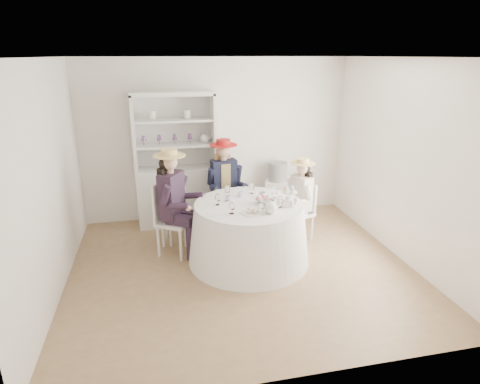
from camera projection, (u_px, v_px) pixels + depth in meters
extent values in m
plane|color=olive|center=(242.00, 268.00, 5.41)|extent=(4.50, 4.50, 0.00)
plane|color=white|center=(242.00, 57.00, 4.53)|extent=(4.50, 4.50, 0.00)
plane|color=silver|center=(217.00, 140.00, 6.82)|extent=(4.50, 0.00, 4.50)
plane|color=silver|center=(296.00, 241.00, 3.12)|extent=(4.50, 0.00, 4.50)
plane|color=silver|center=(47.00, 183.00, 4.53)|extent=(0.00, 4.50, 4.50)
plane|color=silver|center=(404.00, 162.00, 5.42)|extent=(0.00, 4.50, 4.50)
cone|color=white|center=(249.00, 233.00, 5.49)|extent=(1.66, 1.66, 0.82)
cylinder|color=white|center=(249.00, 204.00, 5.35)|extent=(1.46, 1.46, 0.02)
cube|color=silver|center=(178.00, 195.00, 6.73)|extent=(1.33, 0.57, 0.97)
cube|color=silver|center=(174.00, 129.00, 6.58)|extent=(1.30, 0.13, 1.19)
cube|color=silver|center=(172.00, 93.00, 6.18)|extent=(1.33, 0.57, 0.06)
cube|color=silver|center=(134.00, 133.00, 6.25)|extent=(0.08, 0.49, 1.19)
cube|color=silver|center=(213.00, 130.00, 6.50)|extent=(0.08, 0.49, 1.19)
cube|color=silver|center=(175.00, 145.00, 6.45)|extent=(1.24, 0.51, 0.03)
cube|color=silver|center=(174.00, 120.00, 6.32)|extent=(1.24, 0.51, 0.03)
sphere|color=white|center=(205.00, 138.00, 6.52)|extent=(0.15, 0.15, 0.15)
cube|color=silver|center=(277.00, 198.00, 7.13)|extent=(0.52, 0.52, 0.64)
cylinder|color=black|center=(278.00, 172.00, 6.97)|extent=(0.42, 0.42, 0.32)
cube|color=silver|center=(174.00, 222.00, 5.65)|extent=(0.60, 0.60, 0.04)
cylinder|color=silver|center=(181.00, 245.00, 5.52)|extent=(0.04, 0.04, 0.48)
cylinder|color=silver|center=(192.00, 235.00, 5.83)|extent=(0.04, 0.04, 0.48)
cylinder|color=silver|center=(158.00, 241.00, 5.63)|extent=(0.04, 0.04, 0.48)
cylinder|color=silver|center=(171.00, 232.00, 5.94)|extent=(0.04, 0.04, 0.48)
cube|color=silver|center=(161.00, 201.00, 5.61)|extent=(0.25, 0.37, 0.55)
cube|color=black|center=(172.00, 195.00, 5.52)|extent=(0.39, 0.45, 0.63)
cube|color=black|center=(179.00, 220.00, 5.49)|extent=(0.39, 0.32, 0.13)
cylinder|color=black|center=(190.00, 243.00, 5.55)|extent=(0.11, 0.11, 0.50)
cylinder|color=black|center=(166.00, 195.00, 5.28)|extent=(0.21, 0.18, 0.30)
cube|color=black|center=(186.00, 215.00, 5.66)|extent=(0.39, 0.32, 0.13)
cylinder|color=black|center=(196.00, 238.00, 5.72)|extent=(0.11, 0.11, 0.50)
cylinder|color=black|center=(182.00, 185.00, 5.68)|extent=(0.21, 0.18, 0.30)
cylinder|color=#D8A889|center=(170.00, 171.00, 5.41)|extent=(0.10, 0.10, 0.09)
sphere|color=#D8A889|center=(170.00, 163.00, 5.37)|extent=(0.21, 0.21, 0.21)
sphere|color=black|center=(166.00, 164.00, 5.39)|extent=(0.21, 0.21, 0.21)
cube|color=black|center=(165.00, 181.00, 5.49)|extent=(0.21, 0.27, 0.42)
cylinder|color=#DDBC6C|center=(169.00, 156.00, 5.34)|extent=(0.44, 0.44, 0.01)
cylinder|color=#DDBC6C|center=(169.00, 152.00, 5.33)|extent=(0.22, 0.22, 0.09)
cube|color=silver|center=(225.00, 203.00, 6.41)|extent=(0.48, 0.48, 0.04)
cylinder|color=silver|center=(218.00, 222.00, 6.28)|extent=(0.04, 0.04, 0.47)
cylinder|color=silver|center=(238.00, 219.00, 6.39)|extent=(0.04, 0.04, 0.47)
cylinder|color=silver|center=(212.00, 215.00, 6.59)|extent=(0.04, 0.04, 0.47)
cylinder|color=silver|center=(231.00, 212.00, 6.70)|extent=(0.04, 0.04, 0.47)
cube|color=silver|center=(221.00, 182.00, 6.49)|extent=(0.41, 0.08, 0.53)
cube|color=black|center=(224.00, 179.00, 6.30)|extent=(0.41, 0.26, 0.62)
cube|color=tan|center=(224.00, 179.00, 6.30)|extent=(0.18, 0.25, 0.53)
cube|color=black|center=(221.00, 201.00, 6.24)|extent=(0.18, 0.38, 0.13)
cylinder|color=black|center=(224.00, 224.00, 6.21)|extent=(0.11, 0.11, 0.49)
cylinder|color=black|center=(211.00, 176.00, 6.17)|extent=(0.12, 0.20, 0.29)
cube|color=black|center=(233.00, 200.00, 6.30)|extent=(0.18, 0.38, 0.13)
cylinder|color=black|center=(236.00, 222.00, 6.27)|extent=(0.11, 0.11, 0.49)
cylinder|color=black|center=(238.00, 174.00, 6.31)|extent=(0.12, 0.20, 0.29)
cylinder|color=#D8A889|center=(224.00, 158.00, 6.19)|extent=(0.10, 0.10, 0.09)
sphere|color=#D8A889|center=(224.00, 151.00, 6.16)|extent=(0.20, 0.20, 0.20)
sphere|color=tan|center=(223.00, 151.00, 6.20)|extent=(0.20, 0.20, 0.20)
cube|color=tan|center=(222.00, 166.00, 6.32)|extent=(0.27, 0.12, 0.41)
cylinder|color=red|center=(223.00, 145.00, 6.12)|extent=(0.43, 0.43, 0.01)
cylinder|color=red|center=(223.00, 142.00, 6.11)|extent=(0.21, 0.21, 0.09)
cube|color=silver|center=(299.00, 214.00, 6.16)|extent=(0.47, 0.47, 0.04)
cylinder|color=silver|center=(285.00, 225.00, 6.27)|extent=(0.03, 0.03, 0.40)
cylinder|color=silver|center=(297.00, 232.00, 6.04)|extent=(0.03, 0.03, 0.40)
cylinder|color=silver|center=(300.00, 221.00, 6.42)|extent=(0.03, 0.03, 0.40)
cylinder|color=silver|center=(312.00, 227.00, 6.18)|extent=(0.03, 0.03, 0.40)
cube|color=silver|center=(308.00, 197.00, 6.16)|extent=(0.14, 0.33, 0.46)
cube|color=beige|center=(301.00, 193.00, 6.06)|extent=(0.28, 0.37, 0.53)
cube|color=beige|center=(291.00, 209.00, 6.15)|extent=(0.33, 0.22, 0.11)
cylinder|color=beige|center=(283.00, 227.00, 6.17)|extent=(0.09, 0.09, 0.42)
cylinder|color=beige|center=(292.00, 186.00, 6.17)|extent=(0.18, 0.13, 0.25)
cube|color=beige|center=(297.00, 212.00, 6.01)|extent=(0.33, 0.22, 0.11)
cylinder|color=beige|center=(290.00, 231.00, 6.04)|extent=(0.09, 0.09, 0.42)
cylinder|color=beige|center=(308.00, 193.00, 5.87)|extent=(0.18, 0.13, 0.25)
cylinder|color=#D8A889|center=(302.00, 175.00, 5.97)|extent=(0.08, 0.08, 0.07)
sphere|color=#D8A889|center=(303.00, 168.00, 5.93)|extent=(0.17, 0.17, 0.17)
sphere|color=black|center=(305.00, 169.00, 5.96)|extent=(0.17, 0.17, 0.17)
cube|color=black|center=(305.00, 182.00, 6.05)|extent=(0.14, 0.23, 0.35)
cylinder|color=#DDBC6C|center=(303.00, 163.00, 5.91)|extent=(0.36, 0.36, 0.01)
cylinder|color=#DDBC6C|center=(303.00, 161.00, 5.90)|extent=(0.18, 0.18, 0.07)
cube|color=silver|center=(175.00, 214.00, 6.01)|extent=(0.49, 0.49, 0.04)
cylinder|color=silver|center=(188.00, 224.00, 6.25)|extent=(0.04, 0.04, 0.45)
cylinder|color=silver|center=(167.00, 224.00, 6.24)|extent=(0.04, 0.04, 0.45)
cylinder|color=silver|center=(185.00, 233.00, 5.94)|extent=(0.04, 0.04, 0.45)
cylinder|color=silver|center=(163.00, 233.00, 5.93)|extent=(0.04, 0.04, 0.45)
cube|color=silver|center=(172.00, 201.00, 5.75)|extent=(0.39, 0.11, 0.52)
imported|color=white|center=(228.00, 199.00, 5.44)|extent=(0.10, 0.10, 0.06)
imported|color=white|center=(240.00, 194.00, 5.61)|extent=(0.08, 0.08, 0.06)
imported|color=white|center=(263.00, 195.00, 5.56)|extent=(0.12, 0.12, 0.07)
imported|color=white|center=(266.00, 201.00, 5.35)|extent=(0.25, 0.25, 0.06)
sphere|color=pink|center=(268.00, 198.00, 5.33)|extent=(0.06, 0.06, 0.06)
sphere|color=white|center=(266.00, 197.00, 5.36)|extent=(0.06, 0.06, 0.06)
sphere|color=pink|center=(263.00, 197.00, 5.37)|extent=(0.06, 0.06, 0.06)
sphere|color=white|center=(261.00, 197.00, 5.34)|extent=(0.06, 0.06, 0.06)
sphere|color=pink|center=(260.00, 198.00, 5.30)|extent=(0.06, 0.06, 0.06)
sphere|color=white|center=(262.00, 199.00, 5.27)|extent=(0.06, 0.06, 0.06)
sphere|color=pink|center=(266.00, 199.00, 5.26)|extent=(0.06, 0.06, 0.06)
sphere|color=white|center=(268.00, 199.00, 5.29)|extent=(0.06, 0.06, 0.06)
sphere|color=white|center=(271.00, 208.00, 5.01)|extent=(0.16, 0.16, 0.16)
cylinder|color=white|center=(278.00, 206.00, 5.03)|extent=(0.10, 0.03, 0.08)
cylinder|color=white|center=(271.00, 202.00, 4.99)|extent=(0.04, 0.04, 0.02)
cylinder|color=white|center=(252.00, 213.00, 5.03)|extent=(0.28, 0.28, 0.01)
cube|color=beige|center=(249.00, 212.00, 4.99)|extent=(0.07, 0.04, 0.03)
cube|color=beige|center=(252.00, 210.00, 5.02)|extent=(0.07, 0.06, 0.03)
cube|color=beige|center=(256.00, 210.00, 5.05)|extent=(0.08, 0.07, 0.03)
cube|color=beige|center=(250.00, 209.00, 5.05)|extent=(0.08, 0.08, 0.03)
cube|color=beige|center=(256.00, 212.00, 4.99)|extent=(0.07, 0.08, 0.03)
cylinder|color=white|center=(289.00, 204.00, 5.31)|extent=(0.26, 0.26, 0.01)
cylinder|color=white|center=(290.00, 198.00, 5.28)|extent=(0.02, 0.02, 0.18)
cylinder|color=white|center=(290.00, 192.00, 5.26)|extent=(0.20, 0.20, 0.01)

